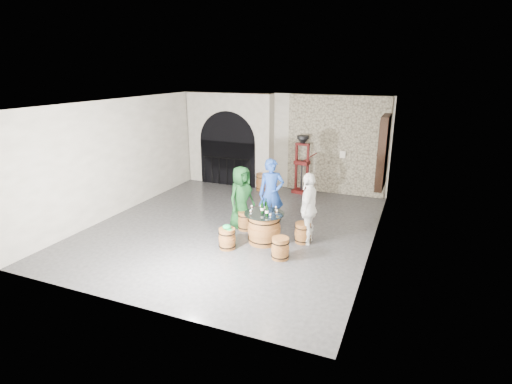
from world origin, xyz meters
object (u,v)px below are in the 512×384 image
at_px(barrel_stool_near_right, 280,248).
at_px(side_barrel, 262,182).
at_px(wine_bottle_right, 266,206).
at_px(person_green, 241,197).
at_px(barrel_stool_far, 271,219).
at_px(barrel_stool_left, 245,220).
at_px(wine_bottle_center, 267,211).
at_px(barrel_stool_near_left, 227,239).
at_px(corking_press, 302,160).
at_px(wine_bottle_left, 262,208).
at_px(barrel_stool_right, 303,233).
at_px(barrel_table, 264,228).
at_px(person_white, 308,208).
at_px(person_blue, 271,194).

bearing_deg(barrel_stool_near_right, side_barrel, 115.98).
bearing_deg(wine_bottle_right, barrel_stool_near_right, -51.12).
height_order(person_green, side_barrel, person_green).
distance_m(barrel_stool_far, side_barrel, 3.38).
height_order(barrel_stool_left, wine_bottle_center, wine_bottle_center).
relative_size(barrel_stool_far, wine_bottle_center, 1.50).
distance_m(barrel_stool_near_left, corking_press, 4.91).
distance_m(person_green, side_barrel, 3.40).
xyz_separation_m(wine_bottle_right, corking_press, (-0.28, 4.04, 0.25)).
relative_size(wine_bottle_left, corking_press, 0.17).
height_order(barrel_stool_left, wine_bottle_left, wine_bottle_left).
bearing_deg(wine_bottle_right, barrel_stool_right, 13.35).
relative_size(barrel_stool_near_left, wine_bottle_left, 1.50).
relative_size(barrel_table, person_green, 0.58).
relative_size(person_white, wine_bottle_right, 5.30).
xyz_separation_m(barrel_stool_near_left, wine_bottle_left, (0.61, 0.64, 0.63)).
bearing_deg(barrel_table, barrel_stool_right, 21.83).
xyz_separation_m(person_green, person_white, (1.86, -0.30, 0.05)).
relative_size(barrel_stool_right, side_barrel, 0.85).
bearing_deg(barrel_stool_near_left, side_barrel, 101.71).
height_order(barrel_stool_left, side_barrel, side_barrel).
distance_m(barrel_stool_left, side_barrel, 3.51).
distance_m(barrel_stool_right, person_blue, 1.40).
height_order(barrel_stool_near_right, person_blue, person_blue).
bearing_deg(person_white, wine_bottle_center, -60.57).
distance_m(wine_bottle_left, wine_bottle_center, 0.21).
bearing_deg(wine_bottle_left, barrel_stool_far, 97.76).
bearing_deg(person_green, wine_bottle_center, -109.23).
height_order(barrel_table, person_green, person_green).
xyz_separation_m(barrel_stool_near_right, person_white, (0.32, 1.05, 0.62)).
relative_size(barrel_table, wine_bottle_center, 2.93).
distance_m(barrel_stool_left, person_blue, 0.97).
relative_size(barrel_stool_near_right, wine_bottle_left, 1.50).
bearing_deg(person_blue, barrel_stool_near_right, -90.69).
bearing_deg(barrel_stool_near_right, barrel_table, 133.69).
bearing_deg(barrel_stool_left, wine_bottle_left, -39.43).
bearing_deg(person_green, barrel_stool_left, -107.56).
xyz_separation_m(barrel_stool_right, side_barrel, (-2.48, 3.62, 0.04)).
height_order(barrel_stool_right, side_barrel, side_barrel).
bearing_deg(wine_bottle_left, wine_bottle_right, 75.31).
distance_m(wine_bottle_right, corking_press, 4.06).
relative_size(person_green, person_blue, 0.90).
relative_size(wine_bottle_center, side_barrel, 0.57).
relative_size(barrel_table, barrel_stool_near_right, 1.95).
height_order(barrel_stool_right, person_green, person_green).
relative_size(barrel_stool_left, wine_bottle_center, 1.50).
distance_m(barrel_stool_right, wine_bottle_center, 1.08).
xyz_separation_m(barrel_stool_far, person_white, (1.13, -0.52, 0.62)).
relative_size(barrel_stool_right, barrel_stool_near_right, 1.00).
xyz_separation_m(person_white, wine_bottle_left, (-1.01, -0.39, 0.01)).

